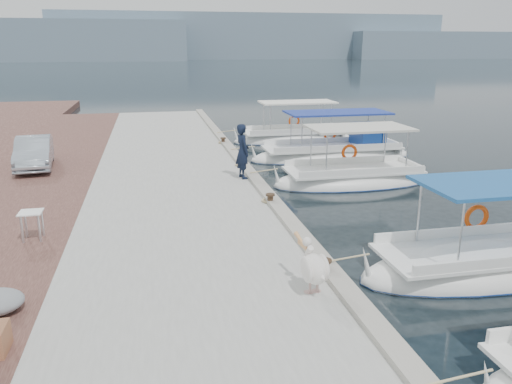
# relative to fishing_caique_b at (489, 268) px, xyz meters

# --- Properties ---
(ground) EXTENTS (400.00, 400.00, 0.00)m
(ground) POSITION_rel_fishing_caique_b_xyz_m (-3.85, 3.25, -0.12)
(ground) COLOR black
(ground) RESTS_ON ground
(concrete_quay) EXTENTS (6.00, 40.00, 0.50)m
(concrete_quay) POSITION_rel_fishing_caique_b_xyz_m (-6.85, 8.25, 0.13)
(concrete_quay) COLOR #9C9C96
(concrete_quay) RESTS_ON ground
(quay_curb) EXTENTS (0.44, 40.00, 0.12)m
(quay_curb) POSITION_rel_fishing_caique_b_xyz_m (-4.07, 8.25, 0.44)
(quay_curb) COLOR gray
(quay_curb) RESTS_ON concrete_quay
(cobblestone_strip) EXTENTS (4.00, 40.00, 0.50)m
(cobblestone_strip) POSITION_rel_fishing_caique_b_xyz_m (-11.85, 8.25, 0.13)
(cobblestone_strip) COLOR #4E2E29
(cobblestone_strip) RESTS_ON ground
(distant_hills) EXTENTS (330.00, 60.00, 18.00)m
(distant_hills) POSITION_rel_fishing_caique_b_xyz_m (25.76, 204.75, 7.49)
(distant_hills) COLOR slate
(distant_hills) RESTS_ON ground
(fishing_caique_b) EXTENTS (6.52, 2.30, 2.83)m
(fishing_caique_b) POSITION_rel_fishing_caique_b_xyz_m (0.00, 0.00, 0.00)
(fishing_caique_b) COLOR white
(fishing_caique_b) RESTS_ON ground
(fishing_caique_c) EXTENTS (6.37, 2.45, 2.83)m
(fishing_caique_c) POSITION_rel_fishing_caique_b_xyz_m (-0.08, 8.18, -0.00)
(fishing_caique_c) COLOR white
(fishing_caique_c) RESTS_ON ground
(fishing_caique_d) EXTENTS (7.96, 2.45, 2.83)m
(fishing_caique_d) POSITION_rel_fishing_caique_b_xyz_m (0.83, 12.65, 0.06)
(fishing_caique_d) COLOR white
(fishing_caique_d) RESTS_ON ground
(fishing_caique_e) EXTENTS (6.91, 2.16, 2.83)m
(fishing_caique_e) POSITION_rel_fishing_caique_b_xyz_m (0.19, 17.36, 0.00)
(fishing_caique_e) COLOR white
(fishing_caique_e) RESTS_ON ground
(mooring_bollards) EXTENTS (0.28, 20.28, 0.33)m
(mooring_bollards) POSITION_rel_fishing_caique_b_xyz_m (-4.20, 4.75, 0.57)
(mooring_bollards) COLOR black
(mooring_bollards) RESTS_ON concrete_quay
(pelican) EXTENTS (0.54, 1.34, 1.03)m
(pelican) POSITION_rel_fishing_caique_b_xyz_m (-4.71, -0.98, 0.91)
(pelican) COLOR tan
(pelican) RESTS_ON concrete_quay
(fisherman) EXTENTS (0.62, 0.81, 2.00)m
(fisherman) POSITION_rel_fishing_caique_b_xyz_m (-4.45, 8.06, 1.37)
(fisherman) COLOR black
(fisherman) RESTS_ON concrete_quay
(parked_car) EXTENTS (1.74, 3.84, 1.22)m
(parked_car) POSITION_rel_fishing_caique_b_xyz_m (-12.27, 11.37, 0.99)
(parked_car) COLOR #ABB7C3
(parked_car) RESTS_ON cobblestone_strip
(folding_table) EXTENTS (0.55, 0.55, 0.73)m
(folding_table) POSITION_rel_fishing_caique_b_xyz_m (-10.70, 3.14, 0.90)
(folding_table) COLOR silver
(folding_table) RESTS_ON cobblestone_strip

